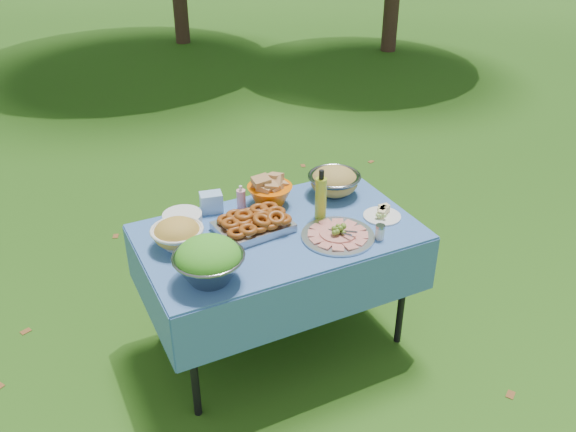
% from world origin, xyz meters
% --- Properties ---
extents(ground, '(80.00, 80.00, 0.00)m').
position_xyz_m(ground, '(0.00, 0.00, 0.00)').
color(ground, '#143209').
rests_on(ground, ground).
extents(picnic_table, '(1.46, 0.86, 0.76)m').
position_xyz_m(picnic_table, '(0.00, 0.00, 0.38)').
color(picnic_table, '#71B7D9').
rests_on(picnic_table, ground).
extents(salad_bowl, '(0.42, 0.42, 0.22)m').
position_xyz_m(salad_bowl, '(-0.48, -0.25, 0.87)').
color(salad_bowl, gray).
rests_on(salad_bowl, picnic_table).
extents(pasta_bowl_white, '(0.29, 0.29, 0.15)m').
position_xyz_m(pasta_bowl_white, '(-0.52, 0.10, 0.83)').
color(pasta_bowl_white, white).
rests_on(pasta_bowl_white, picnic_table).
extents(plate_stack, '(0.27, 0.27, 0.05)m').
position_xyz_m(plate_stack, '(-0.43, 0.31, 0.79)').
color(plate_stack, white).
rests_on(plate_stack, picnic_table).
extents(wipes_box, '(0.14, 0.11, 0.11)m').
position_xyz_m(wipes_box, '(-0.25, 0.36, 0.82)').
color(wipes_box, '#9EC8F9').
rests_on(wipes_box, picnic_table).
extents(sanitizer_bottle, '(0.06, 0.06, 0.15)m').
position_xyz_m(sanitizer_bottle, '(-0.09, 0.31, 0.83)').
color(sanitizer_bottle, pink).
rests_on(sanitizer_bottle, picnic_table).
extents(bread_bowl, '(0.32, 0.32, 0.17)m').
position_xyz_m(bread_bowl, '(0.08, 0.29, 0.85)').
color(bread_bowl, '#F66505').
rests_on(bread_bowl, picnic_table).
extents(pasta_bowl_steel, '(0.33, 0.33, 0.16)m').
position_xyz_m(pasta_bowl_steel, '(0.48, 0.24, 0.84)').
color(pasta_bowl_steel, gray).
rests_on(pasta_bowl_steel, picnic_table).
extents(fried_tray, '(0.41, 0.31, 0.09)m').
position_xyz_m(fried_tray, '(-0.12, 0.06, 0.81)').
color(fried_tray, '#ADACB1').
rests_on(fried_tray, picnic_table).
extents(charcuterie_platter, '(0.40, 0.40, 0.09)m').
position_xyz_m(charcuterie_platter, '(0.25, -0.19, 0.81)').
color(charcuterie_platter, '#BABDC3').
rests_on(charcuterie_platter, picnic_table).
extents(oil_bottle, '(0.07, 0.07, 0.29)m').
position_xyz_m(oil_bottle, '(0.27, 0.03, 0.91)').
color(oil_bottle, '#AEBF29').
rests_on(oil_bottle, picnic_table).
extents(cheese_plate, '(0.26, 0.26, 0.06)m').
position_xyz_m(cheese_plate, '(0.58, -0.12, 0.79)').
color(cheese_plate, white).
rests_on(cheese_plate, picnic_table).
extents(shaker, '(0.06, 0.06, 0.08)m').
position_xyz_m(shaker, '(0.44, -0.30, 0.80)').
color(shaker, silver).
rests_on(shaker, picnic_table).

